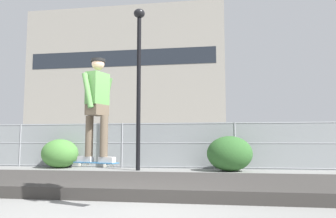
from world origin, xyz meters
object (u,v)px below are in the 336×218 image
Objects in this scene: street_lamp at (139,67)px; parked_car_near at (138,146)px; shrub_left at (60,154)px; skater at (97,102)px; shrub_center at (230,154)px; skateboard at (96,163)px; parked_car_mid at (274,147)px.

parked_car_near is (-0.98, 3.95, -3.12)m from street_lamp.
street_lamp is 4.86m from shrub_left.
skater reaches higher than shrub_center.
shrub_center reaches higher than skateboard.
skateboard is 0.19× the size of parked_car_near.
skateboard is 0.18× the size of parked_car_mid.
parked_car_near is 5.83m from shrub_center.
shrub_left is (-3.45, 0.58, -3.37)m from street_lamp.
shrub_left is (-9.01, -3.12, -0.25)m from parked_car_mid.
skateboard is 7.50m from shrub_center.
shrub_left is (-2.47, -3.37, -0.25)m from parked_car_near.
shrub_center is (2.38, 7.11, -1.10)m from skater.
skater is at bearing -112.91° from parked_car_mid.
parked_car_mid reaches higher than shrub_center.
skater is at bearing -81.56° from street_lamp.
street_lamp is 4.76m from shrub_center.
parked_car_near reaches higher than shrub_center.
skater is 7.40m from street_lamp.
skateboard is at bearing -81.56° from street_lamp.
skateboard is 11.12m from parked_car_near.
skateboard is at bearing -59.30° from shrub_left.
shrub_center is (-2.14, -3.57, -0.20)m from parked_car_mid.
skateboard is at bearing -108.49° from shrub_center.
street_lamp is 1.38× the size of parked_car_mid.
skater is 11.16m from parked_car_near.
parked_car_mid is at bearing 33.68° from street_lamp.
shrub_center is (3.41, 0.12, -3.32)m from street_lamp.
skateboard is at bearing -112.91° from parked_car_mid.
shrub_center is (4.40, -3.83, -0.20)m from parked_car_near.
skater is 8.87m from shrub_left.
skateboard is 7.76m from street_lamp.
skater is at bearing -108.49° from shrub_center.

